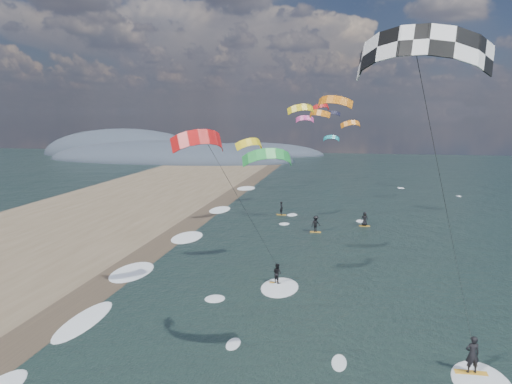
# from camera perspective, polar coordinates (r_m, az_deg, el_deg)

# --- Properties ---
(wet_sand_strip) EXTENTS (3.00, 240.00, 0.00)m
(wet_sand_strip) POSITION_cam_1_polar(r_m,az_deg,el_deg) (35.98, -18.46, -11.05)
(wet_sand_strip) COLOR #382D23
(wet_sand_strip) RESTS_ON ground
(coastal_hills) EXTENTS (80.00, 41.00, 15.00)m
(coastal_hills) POSITION_cam_1_polar(r_m,az_deg,el_deg) (137.14, -10.69, 3.92)
(coastal_hills) COLOR #3D4756
(coastal_hills) RESTS_ON ground
(kitesurfer_near_a) EXTENTS (8.00, 8.93, 15.41)m
(kitesurfer_near_a) POSITION_cam_1_polar(r_m,az_deg,el_deg) (18.44, 19.22, 7.56)
(kitesurfer_near_a) COLOR gold
(kitesurfer_near_a) RESTS_ON ground
(kitesurfer_near_b) EXTENTS (6.77, 8.85, 11.93)m
(kitesurfer_near_b) POSITION_cam_1_polar(r_m,az_deg,el_deg) (31.02, -2.62, -0.25)
(kitesurfer_near_b) COLOR gold
(kitesurfer_near_b) RESTS_ON ground
(far_kitesurfers) EXTENTS (10.66, 8.83, 1.74)m
(far_kitesurfers) POSITION_cam_1_polar(r_m,az_deg,el_deg) (53.38, 7.59, -3.15)
(far_kitesurfers) COLOR gold
(far_kitesurfers) RESTS_ON ground
(bg_kite_field) EXTENTS (13.48, 79.88, 7.72)m
(bg_kite_field) POSITION_cam_1_polar(r_m,az_deg,el_deg) (72.68, 7.08, 8.28)
(bg_kite_field) COLOR black
(bg_kite_field) RESTS_ON ground
(shoreline_surf) EXTENTS (2.40, 79.40, 0.11)m
(shoreline_surf) POSITION_cam_1_polar(r_m,az_deg,el_deg) (39.46, -13.54, -9.03)
(shoreline_surf) COLOR white
(shoreline_surf) RESTS_ON ground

